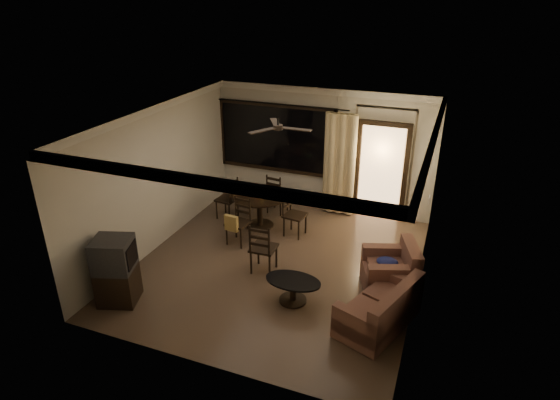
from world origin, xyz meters
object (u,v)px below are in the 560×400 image
at_px(sofa, 381,310).
at_px(coffee_table, 293,287).
at_px(dining_chair_north, 277,201).
at_px(side_chair, 264,257).
at_px(armchair, 392,272).
at_px(dining_chair_south, 238,230).
at_px(dining_chair_east, 294,222).
at_px(dining_table, 260,201).
at_px(tv_cabinet, 116,271).
at_px(dining_chair_west, 228,206).

xyz_separation_m(sofa, coffee_table, (-1.46, 0.13, -0.03)).
distance_m(dining_chair_north, side_chair, 2.48).
relative_size(sofa, armchair, 1.46).
bearing_deg(sofa, dining_chair_south, 173.82).
relative_size(dining_chair_east, dining_chair_north, 1.00).
distance_m(dining_table, dining_chair_east, 0.89).
distance_m(tv_cabinet, armchair, 4.57).
xyz_separation_m(dining_chair_west, coffee_table, (2.40, -2.38, -0.01)).
distance_m(sofa, armchair, 1.03).
relative_size(tv_cabinet, side_chair, 1.15).
xyz_separation_m(dining_table, dining_chair_north, (0.10, 0.78, -0.30)).
bearing_deg(dining_chair_north, sofa, 140.01).
relative_size(dining_chair_west, dining_chair_south, 1.00).
bearing_deg(side_chair, coffee_table, 138.83).
height_order(dining_chair_east, tv_cabinet, tv_cabinet).
relative_size(dining_table, dining_chair_east, 1.25).
xyz_separation_m(dining_table, side_chair, (0.77, -1.61, -0.29)).
xyz_separation_m(dining_chair_east, armchair, (2.21, -1.27, 0.07)).
height_order(dining_table, dining_chair_east, dining_table).
bearing_deg(dining_chair_south, sofa, -18.96).
height_order(dining_chair_east, dining_chair_south, same).
xyz_separation_m(dining_chair_south, sofa, (3.15, -1.55, -0.00)).
distance_m(dining_chair_east, sofa, 3.19).
height_order(coffee_table, side_chair, side_chair).
bearing_deg(dining_chair_north, dining_table, 90.12).
relative_size(dining_chair_east, sofa, 0.60).
xyz_separation_m(dining_chair_east, tv_cabinet, (-1.94, -3.18, 0.30)).
distance_m(dining_chair_south, coffee_table, 2.20).
bearing_deg(tv_cabinet, armchair, 6.42).
bearing_deg(coffee_table, dining_table, 124.62).
bearing_deg(dining_chair_north, dining_chair_south, 90.00).
distance_m(coffee_table, side_chair, 1.04).
bearing_deg(side_chair, armchair, -175.76).
xyz_separation_m(dining_chair_east, side_chair, (-0.06, -1.51, 0.01)).
xyz_separation_m(dining_table, tv_cabinet, (-1.11, -3.29, -0.01)).
bearing_deg(coffee_table, side_chair, 140.56).
bearing_deg(armchair, side_chair, 166.53).
bearing_deg(dining_table, coffee_table, -55.38).
distance_m(dining_chair_east, dining_chair_south, 1.20).
distance_m(armchair, coffee_table, 1.72).
bearing_deg(dining_chair_south, coffee_table, -32.91).
bearing_deg(coffee_table, tv_cabinet, -159.28).
bearing_deg(dining_chair_west, coffee_table, 52.59).
bearing_deg(side_chair, dining_chair_east, -94.06).
relative_size(dining_chair_west, coffee_table, 1.02).
relative_size(dining_table, dining_chair_south, 1.25).
height_order(dining_chair_east, side_chair, side_chair).
distance_m(dining_chair_west, coffee_table, 3.38).
xyz_separation_m(dining_chair_west, dining_chair_south, (0.72, -0.96, 0.02)).
bearing_deg(sofa, armchair, 109.92).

